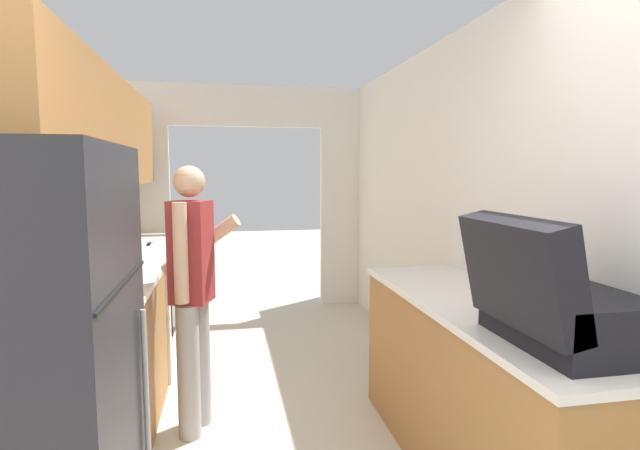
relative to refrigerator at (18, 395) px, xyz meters
name	(u,v)px	position (x,y,z in m)	size (l,w,h in m)	color
wall_left	(56,180)	(-0.29, 1.46, 0.69)	(0.38, 7.00, 2.50)	white
wall_right	(493,223)	(2.27, 0.99, 0.42)	(0.06, 7.00, 2.50)	white
wall_far_with_doorway	(247,182)	(0.95, 3.92, 0.62)	(2.98, 0.06, 2.50)	white
counter_left	(124,325)	(-0.04, 1.96, -0.37)	(0.62, 3.27, 0.91)	#9E6B38
counter_right	(482,392)	(1.94, 0.47, -0.37)	(0.62, 1.95, 0.91)	#9E6B38
refrigerator	(18,395)	(0.00, 0.00, 0.00)	(0.71, 0.81, 1.65)	black
range_oven	(134,311)	(-0.03, 2.32, -0.36)	(0.66, 0.80, 1.05)	white
person	(192,292)	(0.49, 1.23, 0.03)	(0.51, 0.45, 1.59)	#9E9E9E
suitcase	(550,301)	(1.86, -0.12, 0.25)	(0.50, 0.61, 0.49)	black
knife	(150,243)	(0.02, 2.88, 0.09)	(0.04, 0.30, 0.02)	#B7B7BC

